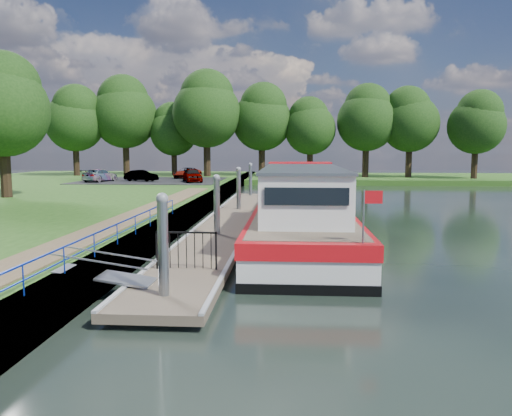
# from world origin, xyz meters

# --- Properties ---
(ground) EXTENTS (160.00, 160.00, 0.00)m
(ground) POSITION_xyz_m (0.00, 0.00, 0.00)
(ground) COLOR black
(ground) RESTS_ON ground
(bank_edge) EXTENTS (1.10, 90.00, 0.78)m
(bank_edge) POSITION_xyz_m (-2.55, 15.00, 0.39)
(bank_edge) COLOR #473D2D
(bank_edge) RESTS_ON ground
(far_bank) EXTENTS (60.00, 18.00, 0.60)m
(far_bank) POSITION_xyz_m (12.00, 52.00, 0.30)
(far_bank) COLOR #254D16
(far_bank) RESTS_ON ground
(footpath) EXTENTS (1.60, 40.00, 0.05)m
(footpath) POSITION_xyz_m (-4.40, 8.00, 0.80)
(footpath) COLOR brown
(footpath) RESTS_ON riverbank
(carpark) EXTENTS (14.00, 12.00, 0.06)m
(carpark) POSITION_xyz_m (-11.00, 38.00, 0.81)
(carpark) COLOR black
(carpark) RESTS_ON riverbank
(blue_fence) EXTENTS (0.04, 18.04, 0.72)m
(blue_fence) POSITION_xyz_m (-2.75, 3.00, 1.31)
(blue_fence) COLOR #0C2DBF
(blue_fence) RESTS_ON riverbank
(pontoon) EXTENTS (2.50, 30.00, 0.56)m
(pontoon) POSITION_xyz_m (0.00, 13.00, 0.18)
(pontoon) COLOR brown
(pontoon) RESTS_ON ground
(mooring_piles) EXTENTS (0.30, 27.30, 3.55)m
(mooring_piles) POSITION_xyz_m (0.00, 13.00, 1.28)
(mooring_piles) COLOR gray
(mooring_piles) RESTS_ON ground
(gangway) EXTENTS (2.58, 1.00, 0.92)m
(gangway) POSITION_xyz_m (-1.85, 0.50, 0.63)
(gangway) COLOR #A5A8AD
(gangway) RESTS_ON ground
(gate_panel) EXTENTS (1.85, 0.05, 1.15)m
(gate_panel) POSITION_xyz_m (-0.00, 2.20, 1.15)
(gate_panel) COLOR black
(gate_panel) RESTS_ON ground
(barge) EXTENTS (4.36, 21.15, 4.78)m
(barge) POSITION_xyz_m (3.60, 11.45, 1.09)
(barge) COLOR black
(barge) RESTS_ON ground
(horizon_trees) EXTENTS (54.38, 10.03, 12.87)m
(horizon_trees) POSITION_xyz_m (-1.61, 48.68, 7.95)
(horizon_trees) COLOR #332316
(horizon_trees) RESTS_ON ground
(bank_tree_a) EXTENTS (6.12, 6.12, 9.72)m
(bank_tree_a) POSITION_xyz_m (-15.99, 20.08, 7.02)
(bank_tree_a) COLOR #332316
(bank_tree_a) RESTS_ON riverbank
(car_a) EXTENTS (2.76, 4.22, 1.34)m
(car_a) POSITION_xyz_m (-6.38, 35.59, 1.50)
(car_a) COLOR #999999
(car_a) RESTS_ON carpark
(car_b) EXTENTS (3.54, 2.03, 1.10)m
(car_b) POSITION_xyz_m (-11.68, 36.32, 1.39)
(car_b) COLOR #999999
(car_b) RESTS_ON carpark
(car_c) EXTENTS (2.73, 4.52, 1.22)m
(car_c) POSITION_xyz_m (-15.63, 35.72, 1.45)
(car_c) COLOR #999999
(car_c) RESTS_ON carpark
(car_d) EXTENTS (2.80, 4.46, 1.15)m
(car_d) POSITION_xyz_m (-8.17, 41.74, 1.41)
(car_d) COLOR #999999
(car_d) RESTS_ON carpark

